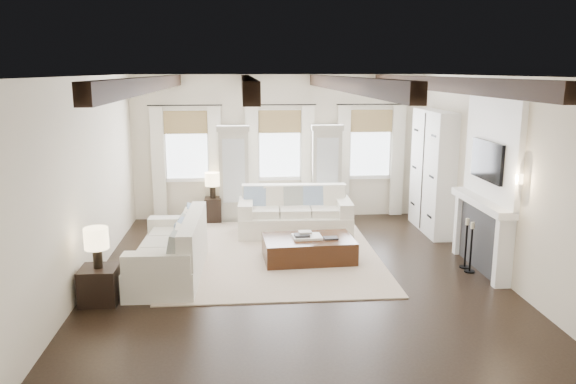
{
  "coord_description": "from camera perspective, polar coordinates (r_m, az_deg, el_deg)",
  "views": [
    {
      "loc": [
        -0.85,
        -8.69,
        3.29
      ],
      "look_at": [
        -0.03,
        1.09,
        1.15
      ],
      "focal_mm": 35.0,
      "sensor_mm": 36.0,
      "label": 1
    }
  ],
  "objects": [
    {
      "name": "room_shell",
      "position": [
        9.82,
        4.64,
        4.06
      ],
      "size": [
        6.54,
        7.54,
        3.22
      ],
      "color": "beige",
      "rests_on": "ground"
    },
    {
      "name": "tray",
      "position": [
        9.86,
        1.95,
        -4.57
      ],
      "size": [
        0.52,
        0.41,
        0.04
      ],
      "primitive_type": "cube",
      "rotation": [
        0.0,
        0.0,
        0.06
      ],
      "color": "white",
      "rests_on": "ottoman"
    },
    {
      "name": "side_table_front",
      "position": [
        8.62,
        -18.58,
        -8.93
      ],
      "size": [
        0.52,
        0.52,
        0.52
      ],
      "primitive_type": "cube",
      "color": "black",
      "rests_on": "ground"
    },
    {
      "name": "book_lower",
      "position": [
        9.81,
        1.42,
        -4.42
      ],
      "size": [
        0.27,
        0.21,
        0.04
      ],
      "primitive_type": "cube",
      "rotation": [
        0.0,
        0.0,
        0.06
      ],
      "color": "#262628",
      "rests_on": "tray"
    },
    {
      "name": "lamp_back",
      "position": [
        12.33,
        -7.68,
        1.14
      ],
      "size": [
        0.33,
        0.33,
        0.56
      ],
      "color": "black",
      "rests_on": "side_table_back"
    },
    {
      "name": "book_loose",
      "position": [
        9.82,
        4.38,
        -4.7
      ],
      "size": [
        0.25,
        0.19,
        0.03
      ],
      "primitive_type": "cube",
      "rotation": [
        0.0,
        0.0,
        0.06
      ],
      "color": "#262628",
      "rests_on": "ottoman"
    },
    {
      "name": "area_rug",
      "position": [
        10.3,
        -1.51,
        -6.27
      ],
      "size": [
        3.74,
        4.43,
        0.02
      ],
      "primitive_type": "cube",
      "color": "#C6B19C",
      "rests_on": "ground"
    },
    {
      "name": "candlestick_far",
      "position": [
        9.98,
        17.61,
        -5.39
      ],
      "size": [
        0.18,
        0.18,
        0.86
      ],
      "color": "black",
      "rests_on": "ground"
    },
    {
      "name": "sofa_left",
      "position": [
        9.31,
        -11.57,
        -6.0
      ],
      "size": [
        1.11,
        2.33,
        0.99
      ],
      "color": "white",
      "rests_on": "ground"
    },
    {
      "name": "candlestick_near",
      "position": [
        9.79,
        18.08,
        -5.77
      ],
      "size": [
        0.17,
        0.17,
        0.86
      ],
      "color": "black",
      "rests_on": "ground"
    },
    {
      "name": "sofa_back",
      "position": [
        11.46,
        0.68,
        -2.35
      ],
      "size": [
        2.31,
        1.11,
        0.97
      ],
      "color": "white",
      "rests_on": "ground"
    },
    {
      "name": "ground",
      "position": [
        9.33,
        0.75,
        -8.34
      ],
      "size": [
        7.5,
        7.5,
        0.0
      ],
      "primitive_type": "plane",
      "color": "black",
      "rests_on": "ground"
    },
    {
      "name": "book_upper",
      "position": [
        9.87,
        1.75,
        -4.1
      ],
      "size": [
        0.23,
        0.18,
        0.03
      ],
      "primitive_type": "cube",
      "rotation": [
        0.0,
        0.0,
        0.06
      ],
      "color": "beige",
      "rests_on": "book_lower"
    },
    {
      "name": "side_table_back",
      "position": [
        12.47,
        -7.6,
        -1.82
      ],
      "size": [
        0.36,
        0.36,
        0.55
      ],
      "primitive_type": "cube",
      "color": "black",
      "rests_on": "ground"
    },
    {
      "name": "ottoman",
      "position": [
        9.93,
        2.09,
        -5.81
      ],
      "size": [
        1.62,
        1.06,
        0.41
      ],
      "primitive_type": "cube",
      "rotation": [
        0.0,
        0.0,
        0.06
      ],
      "color": "black",
      "rests_on": "ground"
    },
    {
      "name": "lamp_front",
      "position": [
        8.41,
        -18.89,
        -4.7
      ],
      "size": [
        0.34,
        0.34,
        0.59
      ],
      "color": "black",
      "rests_on": "side_table_front"
    }
  ]
}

